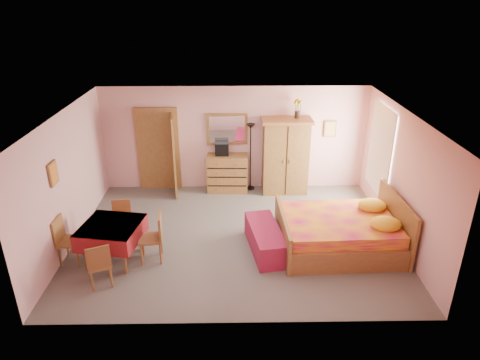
{
  "coord_description": "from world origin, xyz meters",
  "views": [
    {
      "loc": [
        -0.03,
        -7.6,
        4.65
      ],
      "look_at": [
        0.1,
        0.3,
        1.15
      ],
      "focal_mm": 32.0,
      "sensor_mm": 36.0,
      "label": 1
    }
  ],
  "objects_px": {
    "bed": "(339,223)",
    "chair_east": "(151,238)",
    "stereo": "(222,149)",
    "sunflower_vase": "(298,109)",
    "wardrobe": "(285,156)",
    "wall_mirror": "(227,129)",
    "floor_lamp": "(250,157)",
    "dining_table": "(113,242)",
    "chest_of_drawers": "(227,173)",
    "bench": "(265,239)",
    "chair_north": "(122,221)",
    "chair_west": "(70,241)",
    "chair_south": "(99,263)"
  },
  "relations": [
    {
      "from": "bench",
      "to": "chair_east",
      "type": "bearing_deg",
      "value": -172.44
    },
    {
      "from": "stereo",
      "to": "sunflower_vase",
      "type": "bearing_deg",
      "value": -1.14
    },
    {
      "from": "chair_west",
      "to": "wardrobe",
      "type": "bearing_deg",
      "value": 127.52
    },
    {
      "from": "floor_lamp",
      "to": "dining_table",
      "type": "bearing_deg",
      "value": -130.41
    },
    {
      "from": "wardrobe",
      "to": "chair_east",
      "type": "height_order",
      "value": "wardrobe"
    },
    {
      "from": "wardrobe",
      "to": "chair_north",
      "type": "distance_m",
      "value": 4.19
    },
    {
      "from": "wall_mirror",
      "to": "dining_table",
      "type": "distance_m",
      "value": 4.05
    },
    {
      "from": "sunflower_vase",
      "to": "dining_table",
      "type": "relative_size",
      "value": 0.44
    },
    {
      "from": "stereo",
      "to": "wardrobe",
      "type": "relative_size",
      "value": 0.18
    },
    {
      "from": "bed",
      "to": "chair_east",
      "type": "bearing_deg",
      "value": -176.42
    },
    {
      "from": "dining_table",
      "to": "chair_east",
      "type": "distance_m",
      "value": 0.71
    },
    {
      "from": "chest_of_drawers",
      "to": "sunflower_vase",
      "type": "height_order",
      "value": "sunflower_vase"
    },
    {
      "from": "bed",
      "to": "chair_east",
      "type": "distance_m",
      "value": 3.6
    },
    {
      "from": "stereo",
      "to": "chair_south",
      "type": "height_order",
      "value": "stereo"
    },
    {
      "from": "floor_lamp",
      "to": "bed",
      "type": "height_order",
      "value": "floor_lamp"
    },
    {
      "from": "bed",
      "to": "chair_east",
      "type": "xyz_separation_m",
      "value": [
        -3.59,
        -0.36,
        -0.06
      ]
    },
    {
      "from": "dining_table",
      "to": "chair_north",
      "type": "xyz_separation_m",
      "value": [
        -0.0,
        0.75,
        0.03
      ]
    },
    {
      "from": "chest_of_drawers",
      "to": "sunflower_vase",
      "type": "relative_size",
      "value": 2.2
    },
    {
      "from": "sunflower_vase",
      "to": "bed",
      "type": "xyz_separation_m",
      "value": [
        0.52,
        -2.69,
        -1.58
      ]
    },
    {
      "from": "floor_lamp",
      "to": "wall_mirror",
      "type": "bearing_deg",
      "value": 167.73
    },
    {
      "from": "wall_mirror",
      "to": "stereo",
      "type": "relative_size",
      "value": 3.0
    },
    {
      "from": "wardrobe",
      "to": "sunflower_vase",
      "type": "bearing_deg",
      "value": 19.7
    },
    {
      "from": "wardrobe",
      "to": "dining_table",
      "type": "height_order",
      "value": "wardrobe"
    },
    {
      "from": "bed",
      "to": "bench",
      "type": "distance_m",
      "value": 1.47
    },
    {
      "from": "stereo",
      "to": "chair_west",
      "type": "relative_size",
      "value": 0.36
    },
    {
      "from": "sunflower_vase",
      "to": "chair_north",
      "type": "relative_size",
      "value": 0.56
    },
    {
      "from": "bench",
      "to": "dining_table",
      "type": "distance_m",
      "value": 2.87
    },
    {
      "from": "bed",
      "to": "chair_west",
      "type": "relative_size",
      "value": 2.51
    },
    {
      "from": "bed",
      "to": "chest_of_drawers",
      "type": "bearing_deg",
      "value": 127.04
    },
    {
      "from": "chair_east",
      "to": "bench",
      "type": "bearing_deg",
      "value": -89.06
    },
    {
      "from": "bed",
      "to": "chair_north",
      "type": "relative_size",
      "value": 2.84
    },
    {
      "from": "sunflower_vase",
      "to": "dining_table",
      "type": "xyz_separation_m",
      "value": [
        -3.77,
        -3.05,
        -1.73
      ]
    },
    {
      "from": "bench",
      "to": "dining_table",
      "type": "relative_size",
      "value": 1.42
    },
    {
      "from": "bed",
      "to": "dining_table",
      "type": "height_order",
      "value": "bed"
    },
    {
      "from": "sunflower_vase",
      "to": "chair_west",
      "type": "height_order",
      "value": "sunflower_vase"
    },
    {
      "from": "wardrobe",
      "to": "chair_north",
      "type": "relative_size",
      "value": 2.32
    },
    {
      "from": "wardrobe",
      "to": "dining_table",
      "type": "distance_m",
      "value": 4.63
    },
    {
      "from": "bench",
      "to": "chair_south",
      "type": "relative_size",
      "value": 1.72
    },
    {
      "from": "bench",
      "to": "chair_north",
      "type": "xyz_separation_m",
      "value": [
        -2.86,
        0.46,
        0.16
      ]
    },
    {
      "from": "bench",
      "to": "stereo",
      "type": "bearing_deg",
      "value": 107.66
    },
    {
      "from": "wardrobe",
      "to": "chair_south",
      "type": "distance_m",
      "value": 5.16
    },
    {
      "from": "wardrobe",
      "to": "chair_north",
      "type": "height_order",
      "value": "wardrobe"
    },
    {
      "from": "chest_of_drawers",
      "to": "bed",
      "type": "height_order",
      "value": "bed"
    },
    {
      "from": "bench",
      "to": "chair_north",
      "type": "bearing_deg",
      "value": 170.81
    },
    {
      "from": "stereo",
      "to": "wardrobe",
      "type": "xyz_separation_m",
      "value": [
        1.56,
        -0.13,
        -0.16
      ]
    },
    {
      "from": "floor_lamp",
      "to": "chair_west",
      "type": "xyz_separation_m",
      "value": [
        -3.42,
        -3.2,
        -0.4
      ]
    },
    {
      "from": "sunflower_vase",
      "to": "chair_west",
      "type": "distance_m",
      "value": 5.73
    },
    {
      "from": "floor_lamp",
      "to": "chair_south",
      "type": "distance_m",
      "value": 4.75
    },
    {
      "from": "wall_mirror",
      "to": "bed",
      "type": "distance_m",
      "value": 3.77
    },
    {
      "from": "sunflower_vase",
      "to": "floor_lamp",
      "type": "bearing_deg",
      "value": 175.54
    }
  ]
}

